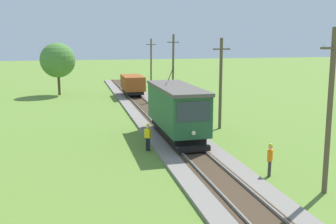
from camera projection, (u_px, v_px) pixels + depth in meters
red_tram at (176, 109)px, 26.23m from camera, size 2.60×8.54×4.79m
freight_car at (133, 84)px, 46.21m from camera, size 2.40×5.20×2.31m
utility_pole_near_tram at (330, 111)px, 16.70m from camera, size 1.40×0.41×7.54m
utility_pole_mid at (221, 83)px, 29.19m from camera, size 1.40×0.33×7.14m
utility_pole_far at (173, 67)px, 43.25m from camera, size 1.40×0.57×7.63m
utility_pole_distant at (151, 62)px, 55.77m from camera, size 1.40×0.55×7.15m
gravel_pile at (163, 92)px, 46.25m from camera, size 2.08×2.08×1.21m
track_worker at (270, 158)px, 19.22m from camera, size 0.42×0.45×1.78m
second_worker at (148, 136)px, 23.69m from camera, size 0.44×0.43×1.78m
tree_left_near at (58, 60)px, 47.12m from camera, size 4.40×4.40×6.66m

